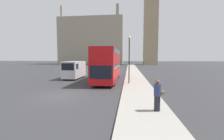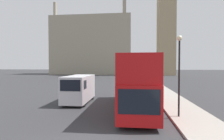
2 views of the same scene
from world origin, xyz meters
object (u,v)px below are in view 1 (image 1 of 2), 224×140
object	(u,v)px
street_lamp	(129,52)
pedestrian	(157,95)
red_double_decker_bus	(108,63)
white_van	(74,69)

from	to	relation	value
street_lamp	pedestrian	bearing A→B (deg)	-80.15
red_double_decker_bus	street_lamp	world-z (taller)	street_lamp
pedestrian	street_lamp	xyz separation A→B (m)	(-1.60, 9.24, 2.77)
red_double_decker_bus	street_lamp	bearing A→B (deg)	-39.82
white_van	street_lamp	world-z (taller)	street_lamp
white_van	street_lamp	xyz separation A→B (m)	(8.36, -4.28, 2.40)
red_double_decker_bus	white_van	xyz separation A→B (m)	(-5.51, 1.90, -1.01)
white_van	pedestrian	world-z (taller)	white_van
white_van	pedestrian	bearing A→B (deg)	-53.60
red_double_decker_bus	white_van	world-z (taller)	red_double_decker_bus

